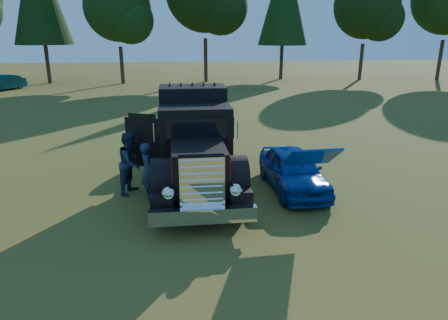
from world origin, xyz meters
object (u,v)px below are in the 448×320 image
at_px(spectator_near, 148,171).
at_px(spectator_far, 131,163).
at_px(hotrod_coupe, 293,170).
at_px(distant_teal_car, 3,83).
at_px(diamond_t_truck, 195,147).

relative_size(spectator_near, spectator_far, 0.88).
xyz_separation_m(hotrod_coupe, distant_teal_car, (-17.79, 24.80, -0.00)).
relative_size(diamond_t_truck, distant_teal_car, 1.88).
xyz_separation_m(spectator_near, spectator_far, (-0.52, 0.45, 0.11)).
bearing_deg(diamond_t_truck, distant_teal_car, 121.61).
relative_size(hotrod_coupe, distant_teal_car, 1.06).
bearing_deg(spectator_near, spectator_far, 39.04).
bearing_deg(diamond_t_truck, hotrod_coupe, -12.45).
height_order(diamond_t_truck, spectator_far, diamond_t_truck).
bearing_deg(spectator_near, diamond_t_truck, -72.68).
height_order(diamond_t_truck, hotrod_coupe, diamond_t_truck).
bearing_deg(spectator_far, hotrod_coupe, -70.55).
distance_m(diamond_t_truck, distant_teal_car, 28.36).
bearing_deg(distant_teal_car, hotrod_coupe, -23.89).
bearing_deg(distant_teal_car, diamond_t_truck, -27.94).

